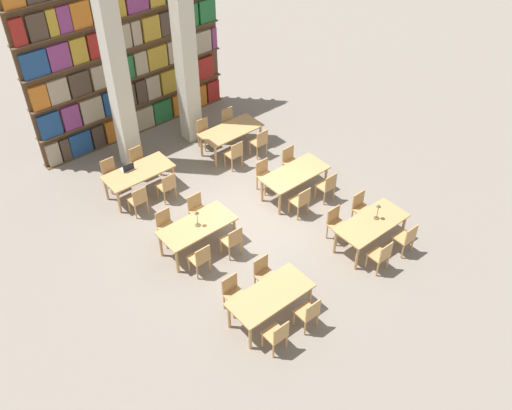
{
  "coord_description": "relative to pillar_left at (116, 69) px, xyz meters",
  "views": [
    {
      "loc": [
        -6.84,
        -8.5,
        9.92
      ],
      "look_at": [
        0.0,
        -0.26,
        0.68
      ],
      "focal_mm": 40.0,
      "sensor_mm": 36.0,
      "label": 1
    }
  ],
  "objects": [
    {
      "name": "chair_22",
      "position": [
        3.09,
        -2.09,
        -2.52
      ],
      "size": [
        0.42,
        0.4,
        0.89
      ],
      "color": "tan",
      "rests_on": "ground_plane"
    },
    {
      "name": "reading_table_1",
      "position": [
        2.73,
        -6.68,
        -2.34
      ],
      "size": [
        1.83,
        0.86,
        0.75
      ],
      "color": "tan",
      "rests_on": "ground_plane"
    },
    {
      "name": "chair_8",
      "position": [
        -0.97,
        -4.82,
        -2.52
      ],
      "size": [
        0.42,
        0.4,
        0.89
      ],
      "color": "tan",
      "rests_on": "ground_plane"
    },
    {
      "name": "chair_7",
      "position": [
        3.19,
        -5.97,
        -2.52
      ],
      "size": [
        0.42,
        0.4,
        0.89
      ],
      "rotation": [
        0.0,
        0.0,
        3.14
      ],
      "color": "tan",
      "rests_on": "ground_plane"
    },
    {
      "name": "ground_plane",
      "position": [
        1.06,
        -4.1,
        -3.0
      ],
      "size": [
        40.0,
        40.0,
        0.0
      ],
      "primitive_type": "plane",
      "color": "gray"
    },
    {
      "name": "chair_6",
      "position": [
        3.19,
        -7.39,
        -2.52
      ],
      "size": [
        0.42,
        0.4,
        0.89
      ],
      "color": "tan",
      "rests_on": "ground_plane"
    },
    {
      "name": "chair_19",
      "position": [
        -0.1,
        -0.67,
        -2.52
      ],
      "size": [
        0.42,
        0.4,
        0.89
      ],
      "rotation": [
        0.0,
        0.0,
        3.14
      ],
      "color": "tan",
      "rests_on": "ground_plane"
    },
    {
      "name": "chair_0",
      "position": [
        -1.02,
        -7.53,
        -2.52
      ],
      "size": [
        0.42,
        0.4,
        0.89
      ],
      "color": "tan",
      "rests_on": "ground_plane"
    },
    {
      "name": "chair_11",
      "position": [
        -0.03,
        -3.39,
        -2.52
      ],
      "size": [
        0.42,
        0.4,
        0.89
      ],
      "rotation": [
        0.0,
        0.0,
        3.14
      ],
      "color": "tan",
      "rests_on": "ground_plane"
    },
    {
      "name": "chair_3",
      "position": [
        -0.14,
        -6.11,
        -2.52
      ],
      "size": [
        0.42,
        0.4,
        0.89
      ],
      "rotation": [
        0.0,
        0.0,
        3.14
      ],
      "color": "tan",
      "rests_on": "ground_plane"
    },
    {
      "name": "chair_1",
      "position": [
        -1.02,
        -6.11,
        -2.52
      ],
      "size": [
        0.42,
        0.4,
        0.89
      ],
      "rotation": [
        0.0,
        0.0,
        3.14
      ],
      "color": "tan",
      "rests_on": "ground_plane"
    },
    {
      "name": "chair_15",
      "position": [
        3.14,
        -3.37,
        -2.52
      ],
      "size": [
        0.42,
        0.4,
        0.89
      ],
      "rotation": [
        0.0,
        0.0,
        3.14
      ],
      "color": "tan",
      "rests_on": "ground_plane"
    },
    {
      "name": "reading_table_2",
      "position": [
        -0.53,
        -4.1,
        -2.34
      ],
      "size": [
        1.83,
        0.86,
        0.75
      ],
      "color": "tan",
      "rests_on": "ground_plane"
    },
    {
      "name": "chair_17",
      "position": [
        -0.98,
        -0.67,
        -2.52
      ],
      "size": [
        0.42,
        0.4,
        0.89
      ],
      "rotation": [
        0.0,
        0.0,
        3.14
      ],
      "color": "tan",
      "rests_on": "ground_plane"
    },
    {
      "name": "pillar_center",
      "position": [
        2.13,
        0.0,
        0.0
      ],
      "size": [
        0.48,
        0.48,
        6.0
      ],
      "color": "beige",
      "rests_on": "ground_plane"
    },
    {
      "name": "reading_table_0",
      "position": [
        -0.58,
        -6.82,
        -2.34
      ],
      "size": [
        1.83,
        0.86,
        0.75
      ],
      "color": "tan",
      "rests_on": "ground_plane"
    },
    {
      "name": "chair_21",
      "position": [
        2.16,
        -0.66,
        -2.52
      ],
      "size": [
        0.42,
        0.4,
        0.89
      ],
      "rotation": [
        0.0,
        0.0,
        3.14
      ],
      "color": "tan",
      "rests_on": "ground_plane"
    },
    {
      "name": "chair_4",
      "position": [
        2.29,
        -7.39,
        -2.52
      ],
      "size": [
        0.42,
        0.4,
        0.89
      ],
      "color": "tan",
      "rests_on": "ground_plane"
    },
    {
      "name": "chair_10",
      "position": [
        -0.03,
        -4.82,
        -2.52
      ],
      "size": [
        0.42,
        0.4,
        0.89
      ],
      "color": "tan",
      "rests_on": "ground_plane"
    },
    {
      "name": "laptop",
      "position": [
        -0.7,
        -1.15,
        -2.21
      ],
      "size": [
        0.32,
        0.22,
        0.21
      ],
      "rotation": [
        0.0,
        0.0,
        3.14
      ],
      "color": "silver",
      "rests_on": "reading_table_4"
    },
    {
      "name": "bookshelf_bank",
      "position": [
        1.06,
        1.36,
        -0.34
      ],
      "size": [
        6.22,
        0.35,
        5.5
      ],
      "color": "brown",
      "rests_on": "ground_plane"
    },
    {
      "name": "desk_lamp_0",
      "position": [
        2.92,
        -6.65,
        -1.96
      ],
      "size": [
        0.14,
        0.14,
        0.43
      ],
      "color": "brown",
      "rests_on": "reading_table_1"
    },
    {
      "name": "desk_lamp_1",
      "position": [
        -0.52,
        -4.12,
        -1.95
      ],
      "size": [
        0.14,
        0.14,
        0.44
      ],
      "color": "brown",
      "rests_on": "reading_table_2"
    },
    {
      "name": "chair_14",
      "position": [
        3.14,
        -4.8,
        -2.52
      ],
      "size": [
        0.42,
        0.4,
        0.89
      ],
      "color": "tan",
      "rests_on": "ground_plane"
    },
    {
      "name": "chair_18",
      "position": [
        -0.1,
        -2.1,
        -2.52
      ],
      "size": [
        0.42,
        0.4,
        0.89
      ],
      "color": "tan",
      "rests_on": "ground_plane"
    },
    {
      "name": "reading_table_5",
      "position": [
        2.6,
        -1.38,
        -2.34
      ],
      "size": [
        1.83,
        0.86,
        0.75
      ],
      "color": "tan",
      "rests_on": "ground_plane"
    },
    {
      "name": "chair_16",
      "position": [
        -0.98,
        -2.1,
        -2.52
      ],
      "size": [
        0.42,
        0.4,
        0.89
      ],
      "color": "tan",
      "rests_on": "ground_plane"
    },
    {
      "name": "chair_2",
      "position": [
        -0.14,
        -7.53,
        -2.52
      ],
      "size": [
        0.42,
        0.4,
        0.89
      ],
      "color": "tan",
      "rests_on": "ground_plane"
    },
    {
      "name": "chair_5",
      "position": [
        2.29,
        -5.97,
        -2.52
      ],
      "size": [
        0.42,
        0.4,
        0.89
      ],
      "rotation": [
        0.0,
        0.0,
        3.14
      ],
      "color": "tan",
      "rests_on": "ground_plane"
    },
    {
      "name": "chair_12",
      "position": [
        2.2,
        -4.8,
        -2.52
      ],
      "size": [
        0.42,
        0.4,
        0.89
      ],
      "color": "tan",
      "rests_on": "ground_plane"
    },
    {
      "name": "chair_13",
      "position": [
        2.2,
        -3.37,
        -2.52
      ],
      "size": [
        0.42,
        0.4,
        0.89
      ],
      "rotation": [
        0.0,
        0.0,
        3.14
      ],
      "color": "tan",
      "rests_on": "ground_plane"
    },
    {
      "name": "chair_23",
      "position": [
        3.09,
        -0.66,
        -2.52
      ],
      "size": [
        0.42,
        0.4,
        0.89
      ],
      "rotation": [
        0.0,
        0.0,
        3.14
      ],
      "color": "tan",
      "rests_on": "ground_plane"
    },
    {
      "name": "pillar_left",
      "position": [
        0.0,
        0.0,
        0.0
      ],
      "size": [
        0.48,
        0.48,
        6.0
      ],
      "color": "beige",
      "rests_on": "ground_plane"
    },
    {
      "name": "reading_table_3",
      "position": [
        2.64,
        -4.08,
        -2.34
      ],
      "size": [
        1.83,
        0.86,
        0.75
      ],
      "color": "tan",
      "rests_on": "ground_plane"
    },
    {
      "name": "reading_table_4",
      "position": [
        -0.52,
        -1.38,
        -2.34
      ],
      "size": [
        1.83,
        0.86,
        0.75
      ],
      "color": "tan",
      "rests_on": "ground_plane"
    },
    {
      "name": "chair_9",
      "position": [
        -0.97,
        -3.39,
        -2.52
      ],
      "size": [
        0.42,
        0.4,
        0.89
      ],
      "rotation": [
        0.0,
        0.0,
        3.14
      ],
      "color": "tan",
      "rests_on": "ground_plane"
    },
    {
      "name": "chair_20",
      "position": [
        2.16,
        -2.09,
        -2.52
      ],
      "size": [
        0.42,
        0.4,
        0.89
      ],
      "color": "tan",
      "rests_on": "ground_plane"
    }
  ]
}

